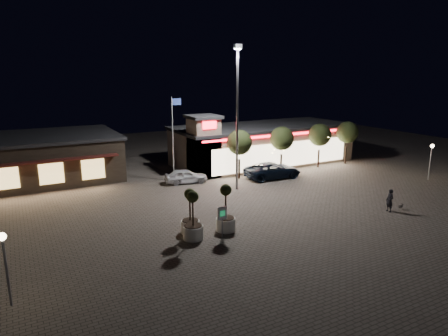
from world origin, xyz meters
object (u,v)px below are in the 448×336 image
valet_sign (222,216)px  planter_mid (193,224)px  pickup_truck (273,170)px  white_sedan (186,176)px  planter_left (190,219)px  pedestrian (390,201)px

valet_sign → planter_mid: bearing=159.9°
pickup_truck → white_sedan: 8.55m
white_sedan → planter_left: bearing=169.1°
pedestrian → valet_sign: valet_sign is taller
pickup_truck → planter_mid: bearing=131.3°
planter_left → planter_mid: bearing=-103.5°
pickup_truck → valet_sign: (-11.12, -10.38, 0.62)m
valet_sign → pickup_truck: bearing=43.0°
pickup_truck → planter_mid: 16.12m
pickup_truck → valet_sign: 15.22m
white_sedan → valet_sign: (-2.90, -12.70, 0.74)m
pedestrian → planter_mid: (-14.92, 2.34, 0.11)m
planter_mid → valet_sign: planter_mid is taller
white_sedan → valet_sign: 13.05m
planter_left → valet_sign: (1.47, -1.64, 0.49)m
pedestrian → planter_left: size_ratio=0.57×
pickup_truck → pedestrian: 12.27m
white_sedan → pedestrian: size_ratio=2.31×
pickup_truck → planter_left: bearing=128.9°
pickup_truck → white_sedan: (-8.23, 2.32, -0.11)m
white_sedan → planter_left: (-4.37, -11.06, 0.25)m
valet_sign → white_sedan: bearing=77.2°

